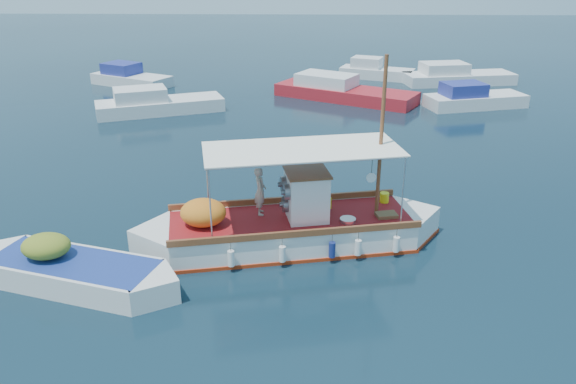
{
  "coord_description": "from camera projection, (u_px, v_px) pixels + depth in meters",
  "views": [
    {
      "loc": [
        0.01,
        -16.9,
        9.0
      ],
      "look_at": [
        -0.49,
        0.0,
        1.85
      ],
      "focal_mm": 35.0,
      "sensor_mm": 36.0,
      "label": 1
    }
  ],
  "objects": [
    {
      "name": "fishing_caique",
      "position": [
        289.0,
        229.0,
        18.74
      ],
      "size": [
        10.35,
        4.33,
        6.44
      ],
      "rotation": [
        0.0,
        0.0,
        0.2
      ],
      "color": "white",
      "rests_on": "ground"
    },
    {
      "name": "dinghy",
      "position": [
        73.0,
        273.0,
        16.55
      ],
      "size": [
        6.68,
        3.25,
        1.69
      ],
      "rotation": [
        0.0,
        0.0,
        -0.28
      ],
      "color": "white",
      "rests_on": "ground"
    },
    {
      "name": "bg_boat_far_n",
      "position": [
        375.0,
        72.0,
        44.38
      ],
      "size": [
        6.01,
        3.81,
        1.8
      ],
      "rotation": [
        0.0,
        0.0,
        -0.35
      ],
      "color": "silver",
      "rests_on": "ground"
    },
    {
      "name": "bg_boat_e",
      "position": [
        455.0,
        77.0,
        42.44
      ],
      "size": [
        8.56,
        4.02,
        1.8
      ],
      "rotation": [
        0.0,
        0.0,
        0.18
      ],
      "color": "silver",
      "rests_on": "ground"
    },
    {
      "name": "ground",
      "position": [
        302.0,
        242.0,
        19.07
      ],
      "size": [
        160.0,
        160.0,
        0.0
      ],
      "primitive_type": "plane",
      "color": "black",
      "rests_on": "ground"
    },
    {
      "name": "bg_boat_far_w",
      "position": [
        130.0,
        79.0,
        41.98
      ],
      "size": [
        6.54,
        4.84,
        1.8
      ],
      "rotation": [
        0.0,
        0.0,
        -0.47
      ],
      "color": "silver",
      "rests_on": "ground"
    },
    {
      "name": "bg_boat_nw",
      "position": [
        156.0,
        105.0,
        34.6
      ],
      "size": [
        7.99,
        5.04,
        1.8
      ],
      "rotation": [
        0.0,
        0.0,
        0.38
      ],
      "color": "silver",
      "rests_on": "ground"
    },
    {
      "name": "bg_boat_ne",
      "position": [
        473.0,
        100.0,
        35.86
      ],
      "size": [
        6.7,
        3.78,
        1.8
      ],
      "rotation": [
        0.0,
        0.0,
        0.26
      ],
      "color": "silver",
      "rests_on": "ground"
    },
    {
      "name": "bg_boat_n",
      "position": [
        341.0,
        92.0,
        37.88
      ],
      "size": [
        9.73,
        7.08,
        1.8
      ],
      "rotation": [
        0.0,
        0.0,
        -0.5
      ],
      "color": "#AB1C24",
      "rests_on": "ground"
    }
  ]
}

